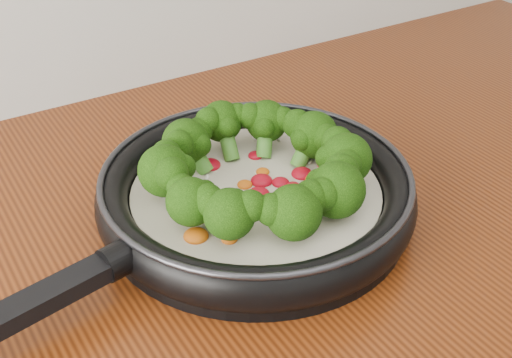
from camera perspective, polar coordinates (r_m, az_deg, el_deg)
skillet at (r=0.74m, az=-0.08°, el=-0.84°), size 0.58×0.41×0.10m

